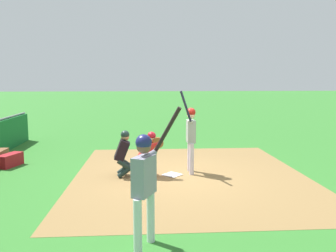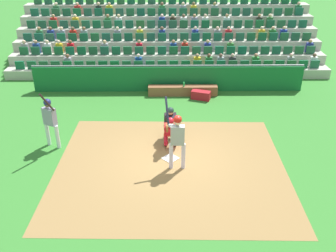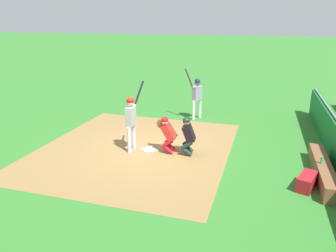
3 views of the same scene
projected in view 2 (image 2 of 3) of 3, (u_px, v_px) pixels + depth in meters
name	position (u px, v px, depth m)	size (l,w,h in m)	color
ground_plane	(170.00, 159.00, 12.52)	(160.00, 160.00, 0.00)	#307329
infield_dirt_patch	(171.00, 167.00, 12.08)	(7.34, 6.37, 0.01)	olive
home_plate_marker	(170.00, 158.00, 12.52)	(0.44, 0.44, 0.02)	white
batter_at_plate	(177.00, 136.00, 11.50)	(0.65, 0.50, 2.36)	silver
catcher_crouching	(170.00, 131.00, 12.78)	(0.47, 0.71, 1.26)	#AE131F
home_plate_umpire	(170.00, 121.00, 13.39)	(0.49, 0.49, 1.30)	#1A2C28
dugout_wall	(168.00, 78.00, 17.49)	(12.53, 0.24, 1.26)	#13602B
dugout_bench	(183.00, 90.00, 17.19)	(3.16, 0.40, 0.44)	brown
water_bottle_on_bench	(184.00, 84.00, 16.98)	(0.07, 0.07, 0.21)	green
equipment_duffel_bag	(201.00, 95.00, 16.77)	(0.84, 0.36, 0.39)	maroon
on_deck_batter	(50.00, 117.00, 12.70)	(0.57, 0.79, 2.23)	silver
bleacher_stand	(167.00, 41.00, 21.44)	(16.50, 5.24, 3.61)	#A5A794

